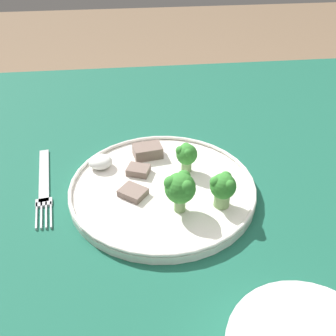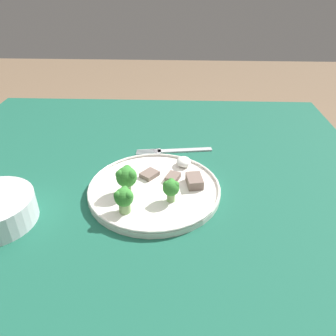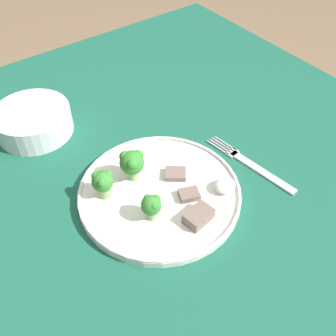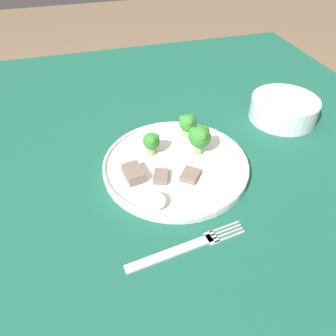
% 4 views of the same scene
% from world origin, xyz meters
% --- Properties ---
extents(table, '(1.19, 1.09, 0.70)m').
position_xyz_m(table, '(0.00, 0.00, 0.62)').
color(table, '#195642').
rests_on(table, ground_plane).
extents(dinner_plate, '(0.28, 0.28, 0.02)m').
position_xyz_m(dinner_plate, '(0.04, -0.03, 0.71)').
color(dinner_plate, white).
rests_on(dinner_plate, table).
extents(fork, '(0.04, 0.20, 0.00)m').
position_xyz_m(fork, '(0.22, -0.07, 0.71)').
color(fork, '#B2B2B7').
rests_on(fork, table).
extents(broccoli_floret_near_rim_left, '(0.03, 0.03, 0.05)m').
position_xyz_m(broccoli_floret_near_rim_left, '(0.00, -0.07, 0.75)').
color(broccoli_floret_near_rim_left, '#7FA866').
rests_on(broccoli_floret_near_rim_left, dinner_plate).
extents(broccoli_floret_center_left, '(0.04, 0.04, 0.06)m').
position_xyz_m(broccoli_floret_center_left, '(0.02, 0.02, 0.76)').
color(broccoli_floret_center_left, '#7FA866').
rests_on(broccoli_floret_center_left, dinner_plate).
extents(broccoli_floret_back_left, '(0.04, 0.04, 0.05)m').
position_xyz_m(broccoli_floret_back_left, '(-0.04, 0.02, 0.75)').
color(broccoli_floret_back_left, '#7FA866').
rests_on(broccoli_floret_back_left, dinner_plate).
extents(meat_slice_front_slice, '(0.05, 0.05, 0.01)m').
position_xyz_m(meat_slice_front_slice, '(0.09, -0.02, 0.72)').
color(meat_slice_front_slice, '#756056').
rests_on(meat_slice_front_slice, dinner_plate).
extents(meat_slice_middle_slice, '(0.04, 0.04, 0.01)m').
position_xyz_m(meat_slice_middle_slice, '(0.08, -0.07, 0.72)').
color(meat_slice_middle_slice, '#756056').
rests_on(meat_slice_middle_slice, dinner_plate).
extents(meat_slice_rear_slice, '(0.05, 0.04, 0.02)m').
position_xyz_m(meat_slice_rear_slice, '(0.06, -0.12, 0.73)').
color(meat_slice_rear_slice, '#756056').
rests_on(meat_slice_rear_slice, dinner_plate).
extents(sauce_dollop, '(0.04, 0.03, 0.02)m').
position_xyz_m(sauce_dollop, '(0.13, -0.09, 0.73)').
color(sauce_dollop, white).
rests_on(sauce_dollop, dinner_plate).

